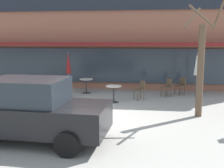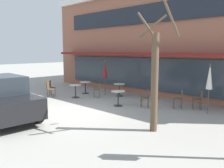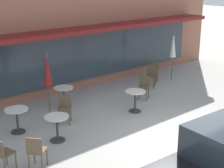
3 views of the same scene
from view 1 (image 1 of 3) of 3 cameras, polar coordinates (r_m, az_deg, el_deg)
The scene contains 15 objects.
ground_plane at distance 10.20m, azimuth -5.15°, elevation -6.99°, with size 80.00×80.00×0.00m, color #9E9B93.
building_facade at distance 19.65m, azimuth 1.03°, elevation 10.89°, with size 17.74×9.10×6.80m.
cafe_table_near_wall at distance 13.17m, azimuth -13.93°, elevation -1.21°, with size 0.70×0.70×0.76m.
cafe_table_streetside at distance 12.55m, azimuth 0.34°, elevation -1.45°, with size 0.70×0.70×0.76m.
cafe_table_by_tree at distance 14.55m, azimuth -14.45°, elevation -0.25°, with size 0.70×0.70×0.76m.
cafe_table_mid_patio at distance 14.71m, azimuth -5.24°, elevation 0.11°, with size 0.70×0.70×0.76m.
patio_umbrella_green_folded at distance 14.39m, azimuth -8.87°, elevation 4.30°, with size 0.28×0.28×2.20m.
patio_umbrella_cream_folded at distance 14.10m, azimuth 16.85°, elevation 3.91°, with size 0.28×0.28×2.20m.
cafe_chair_0 at distance 12.78m, azimuth -20.50°, elevation -1.80°, with size 0.56×0.56×0.89m.
cafe_chair_1 at distance 13.80m, azimuth -9.04°, elevation -0.54°, with size 0.57×0.57×0.89m.
cafe_chair_2 at distance 14.65m, azimuth 13.84°, elevation -0.13°, with size 0.55×0.55×0.89m.
cafe_chair_3 at distance 14.07m, azimuth 11.21°, elevation -0.41°, with size 0.55×0.55×0.89m.
cafe_chair_4 at distance 13.19m, azimuth 5.82°, elevation -0.93°, with size 0.55×0.55×0.89m.
parked_sedan at distance 8.14m, azimuth -16.07°, elevation -5.11°, with size 4.29×2.19×1.76m.
street_tree at distance 10.59m, azimuth 17.61°, elevation 3.58°, with size 1.32×1.26×4.23m.
Camera 1 is at (2.13, -9.56, 2.86)m, focal length 45.00 mm.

